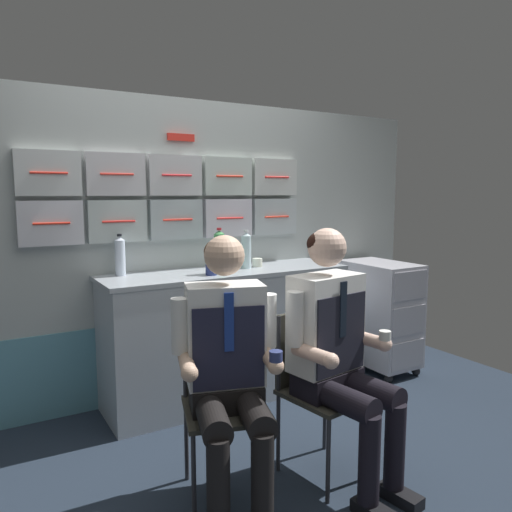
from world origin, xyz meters
TOP-DOWN VIEW (x-y plane):
  - ground at (0.00, 0.00)m, footprint 4.80×4.80m
  - galley_bulkhead at (-0.01, 1.37)m, footprint 4.20×0.14m
  - galley_counter at (0.19, 1.09)m, footprint 1.79×0.53m
  - service_trolley at (1.54, 0.94)m, footprint 0.40×0.65m
  - folding_chair_left at (-0.34, 0.11)m, footprint 0.50×0.50m
  - crew_member_left at (-0.39, -0.04)m, footprint 0.53×0.68m
  - folding_chair_center at (0.16, 0.02)m, footprint 0.45×0.46m
  - crew_member_center at (0.18, -0.14)m, footprint 0.52×0.67m
  - water_bottle_short at (-0.53, 1.25)m, footprint 0.07×0.07m
  - water_bottle_clear at (0.35, 1.11)m, footprint 0.07×0.07m
  - water_bottle_blue_cap at (0.08, 1.00)m, footprint 0.07×0.07m
  - paper_cup_tan at (0.46, 1.14)m, footprint 0.08×0.08m
  - espresso_cup_small at (-0.00, 0.96)m, footprint 0.08×0.08m

SIDE VIEW (x-z plane):
  - ground at x=0.00m, z-range -0.04..0.00m
  - galley_counter at x=0.19m, z-range 0.00..0.93m
  - service_trolley at x=1.54m, z-range 0.03..0.94m
  - folding_chair_left at x=-0.34m, z-range 0.10..0.95m
  - folding_chair_center at x=0.16m, z-range 0.10..0.95m
  - crew_member_left at x=-0.39m, z-range 0.07..1.36m
  - crew_member_center at x=0.18m, z-range 0.07..1.38m
  - paper_cup_tan at x=0.46m, z-range 0.94..1.00m
  - espresso_cup_small at x=0.00m, z-range 0.94..1.01m
  - water_bottle_short at x=-0.53m, z-range 0.93..1.21m
  - water_bottle_clear at x=0.35m, z-range 0.93..1.21m
  - galley_bulkhead at x=-0.01m, z-range 0.00..2.15m
  - water_bottle_blue_cap at x=0.08m, z-range 0.93..1.24m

